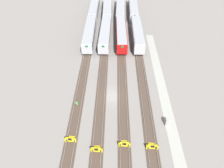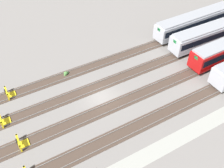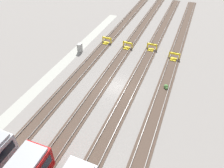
{
  "view_description": "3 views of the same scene",
  "coord_description": "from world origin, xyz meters",
  "px_view_note": "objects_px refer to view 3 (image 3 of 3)",
  "views": [
    {
      "loc": [
        -33.28,
        -0.54,
        31.96
      ],
      "look_at": [
        1.82,
        0.0,
        1.8
      ],
      "focal_mm": 35.0,
      "sensor_mm": 36.0,
      "label": 1
    },
    {
      "loc": [
        -11.56,
        -23.36,
        27.06
      ],
      "look_at": [
        1.82,
        0.0,
        1.8
      ],
      "focal_mm": 42.0,
      "sensor_mm": 36.0,
      "label": 2
    },
    {
      "loc": [
        24.44,
        9.0,
        21.14
      ],
      "look_at": [
        1.82,
        0.0,
        1.8
      ],
      "focal_mm": 35.0,
      "sensor_mm": 36.0,
      "label": 3
    }
  ],
  "objects_px": {
    "electrical_cabinet": "(80,48)",
    "bumper_stop_nearest_track": "(106,41)",
    "bumper_stop_near_inner_track": "(127,46)",
    "bumper_stop_middle_track": "(152,47)",
    "weed_clump": "(166,87)",
    "bumper_stop_far_inner_track": "(174,57)"
  },
  "relations": [
    {
      "from": "electrical_cabinet",
      "to": "bumper_stop_middle_track",
      "type": "bearing_deg",
      "value": 114.58
    },
    {
      "from": "bumper_stop_nearest_track",
      "to": "electrical_cabinet",
      "type": "bearing_deg",
      "value": -33.8
    },
    {
      "from": "bumper_stop_far_inner_track",
      "to": "weed_clump",
      "type": "relative_size",
      "value": 2.18
    },
    {
      "from": "electrical_cabinet",
      "to": "weed_clump",
      "type": "relative_size",
      "value": 1.74
    },
    {
      "from": "bumper_stop_near_inner_track",
      "to": "electrical_cabinet",
      "type": "relative_size",
      "value": 1.26
    },
    {
      "from": "electrical_cabinet",
      "to": "bumper_stop_nearest_track",
      "type": "bearing_deg",
      "value": 146.2
    },
    {
      "from": "bumper_stop_near_inner_track",
      "to": "weed_clump",
      "type": "xyz_separation_m",
      "value": [
        9.64,
        9.44,
        -0.27
      ]
    },
    {
      "from": "bumper_stop_near_inner_track",
      "to": "bumper_stop_far_inner_track",
      "type": "xyz_separation_m",
      "value": [
        0.79,
        9.17,
        0.0
      ]
    },
    {
      "from": "bumper_stop_far_inner_track",
      "to": "electrical_cabinet",
      "type": "distance_m",
      "value": 17.56
    },
    {
      "from": "bumper_stop_near_inner_track",
      "to": "bumper_stop_middle_track",
      "type": "relative_size",
      "value": 1.0
    },
    {
      "from": "electrical_cabinet",
      "to": "bumper_stop_far_inner_track",
      "type": "bearing_deg",
      "value": 102.71
    },
    {
      "from": "bumper_stop_nearest_track",
      "to": "weed_clump",
      "type": "distance_m",
      "value": 17.24
    },
    {
      "from": "bumper_stop_near_inner_track",
      "to": "bumper_stop_middle_track",
      "type": "height_order",
      "value": "same"
    },
    {
      "from": "bumper_stop_near_inner_track",
      "to": "bumper_stop_nearest_track",
      "type": "bearing_deg",
      "value": -94.77
    },
    {
      "from": "bumper_stop_near_inner_track",
      "to": "weed_clump",
      "type": "distance_m",
      "value": 13.5
    },
    {
      "from": "bumper_stop_near_inner_track",
      "to": "weed_clump",
      "type": "bearing_deg",
      "value": 44.4
    },
    {
      "from": "bumper_stop_middle_track",
      "to": "weed_clump",
      "type": "xyz_separation_m",
      "value": [
        10.72,
        4.86,
        -0.27
      ]
    },
    {
      "from": "bumper_stop_nearest_track",
      "to": "electrical_cabinet",
      "type": "height_order",
      "value": "electrical_cabinet"
    },
    {
      "from": "bumper_stop_middle_track",
      "to": "bumper_stop_far_inner_track",
      "type": "xyz_separation_m",
      "value": [
        1.87,
        4.58,
        0.0
      ]
    },
    {
      "from": "bumper_stop_middle_track",
      "to": "weed_clump",
      "type": "relative_size",
      "value": 2.18
    },
    {
      "from": "bumper_stop_middle_track",
      "to": "bumper_stop_far_inner_track",
      "type": "distance_m",
      "value": 4.95
    },
    {
      "from": "bumper_stop_middle_track",
      "to": "electrical_cabinet",
      "type": "bearing_deg",
      "value": -65.42
    }
  ]
}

